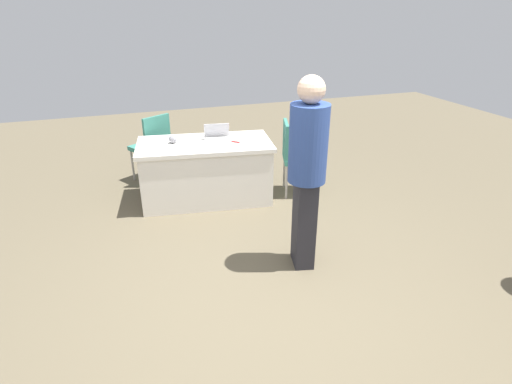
{
  "coord_description": "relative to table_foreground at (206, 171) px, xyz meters",
  "views": [
    {
      "loc": [
        1.01,
        2.66,
        2.31
      ],
      "look_at": [
        0.02,
        -0.26,
        0.9
      ],
      "focal_mm": 28.79,
      "sensor_mm": 36.0,
      "label": 1
    }
  ],
  "objects": [
    {
      "name": "table_foreground",
      "position": [
        0.0,
        0.0,
        0.0
      ],
      "size": [
        1.75,
        1.06,
        0.76
      ],
      "rotation": [
        0.0,
        0.0,
        -0.14
      ],
      "color": "silver",
      "rests_on": "ground"
    },
    {
      "name": "ground_plane",
      "position": [
        -0.06,
        2.14,
        -0.38
      ],
      "size": [
        14.4,
        14.4,
        0.0
      ],
      "primitive_type": "plane",
      "color": "brown"
    },
    {
      "name": "chair_by_pillar",
      "position": [
        0.57,
        -0.8,
        0.17
      ],
      "size": [
        0.6,
        0.6,
        0.96
      ],
      "rotation": [
        0.0,
        0.0,
        3.69
      ],
      "color": "#9E9993",
      "rests_on": "ground"
    },
    {
      "name": "laptop_silver",
      "position": [
        -0.17,
        0.01,
        0.42
      ],
      "size": [
        0.35,
        0.33,
        0.21
      ],
      "rotation": [
        0.0,
        0.0,
        -0.14
      ],
      "color": "silver",
      "rests_on": "table_foreground"
    },
    {
      "name": "scissors_red",
      "position": [
        -0.34,
        0.09,
        0.38
      ],
      "size": [
        0.16,
        0.15,
        0.01
      ],
      "primitive_type": "cube",
      "rotation": [
        0.0,
        0.0,
        2.41
      ],
      "color": "red",
      "rests_on": "table_foreground"
    },
    {
      "name": "person_presenter",
      "position": [
        -0.56,
        1.74,
        0.63
      ],
      "size": [
        0.41,
        0.41,
        1.8
      ],
      "rotation": [
        0.0,
        0.0,
        1.34
      ],
      "color": "#26262D",
      "rests_on": "ground"
    },
    {
      "name": "chair_aisle",
      "position": [
        -1.14,
        0.2,
        0.18
      ],
      "size": [
        0.55,
        0.55,
        0.97
      ],
      "rotation": [
        0.0,
        0.0,
        1.26
      ],
      "color": "#9E9993",
      "rests_on": "ground"
    },
    {
      "name": "yarn_ball",
      "position": [
        0.37,
        -0.1,
        0.43
      ],
      "size": [
        0.1,
        0.1,
        0.1
      ],
      "primitive_type": "sphere",
      "color": "gray",
      "rests_on": "table_foreground"
    }
  ]
}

